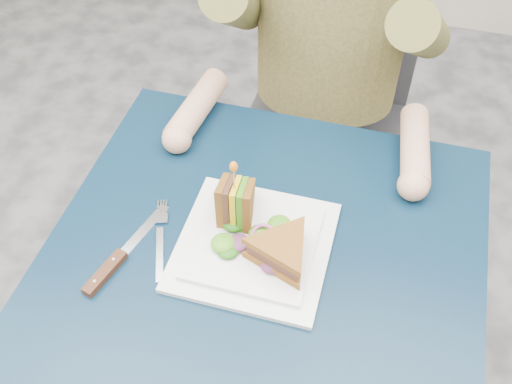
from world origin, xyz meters
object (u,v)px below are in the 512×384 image
(sandwich_upright, at_px, (235,204))
(fork, at_px, (160,241))
(table, at_px, (261,284))
(chair, at_px, (329,93))
(sandwich_flat, at_px, (282,251))
(plate, at_px, (254,245))
(knife, at_px, (113,264))

(sandwich_upright, xyz_separation_m, fork, (-0.12, -0.08, -0.05))
(table, height_order, chair, chair)
(sandwich_flat, distance_m, fork, 0.22)
(sandwich_upright, bearing_deg, table, -44.83)
(chair, relative_size, plate, 3.58)
(sandwich_flat, bearing_deg, chair, 92.96)
(knife, bearing_deg, chair, 73.13)
(knife, bearing_deg, plate, 24.56)
(fork, bearing_deg, table, 3.69)
(table, height_order, fork, fork)
(chair, height_order, knife, chair)
(table, relative_size, knife, 3.42)
(sandwich_upright, bearing_deg, sandwich_flat, -34.67)
(table, bearing_deg, chair, 90.00)
(sandwich_flat, distance_m, sandwich_upright, 0.12)
(chair, distance_m, knife, 0.84)
(sandwich_flat, bearing_deg, table, 170.89)
(plate, bearing_deg, knife, -155.44)
(plate, distance_m, sandwich_upright, 0.08)
(plate, height_order, sandwich_upright, sandwich_upright)
(chair, distance_m, sandwich_upright, 0.69)
(sandwich_upright, xyz_separation_m, knife, (-0.17, -0.15, -0.05))
(table, height_order, knife, knife)
(chair, height_order, fork, chair)
(chair, xyz_separation_m, knife, (-0.24, -0.79, 0.20))
(plate, bearing_deg, sandwich_upright, 135.77)
(table, distance_m, sandwich_upright, 0.16)
(fork, relative_size, knife, 0.79)
(table, height_order, sandwich_flat, sandwich_flat)
(chair, distance_m, sandwich_flat, 0.75)
(plate, distance_m, sandwich_flat, 0.07)
(knife, bearing_deg, sandwich_upright, 39.95)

